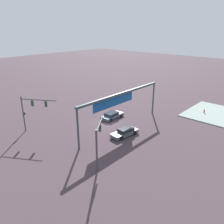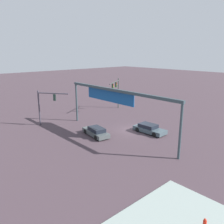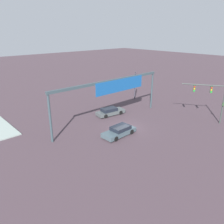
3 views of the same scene
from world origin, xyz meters
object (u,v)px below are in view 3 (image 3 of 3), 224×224
at_px(sedan_car_approaching, 119,131).
at_px(sedan_car_waiting_far, 110,112).
at_px(traffic_signal_opposite_side, 212,95).
at_px(traffic_signal_near_corner, 135,82).

distance_m(sedan_car_approaching, sedan_car_waiting_far, 7.43).
distance_m(traffic_signal_opposite_side, sedan_car_waiting_far, 15.18).
xyz_separation_m(traffic_signal_opposite_side, sedan_car_waiting_far, (8.71, -11.91, -3.58)).
bearing_deg(traffic_signal_near_corner, traffic_signal_opposite_side, 54.86).
bearing_deg(traffic_signal_opposite_side, sedan_car_waiting_far, 4.54).
xyz_separation_m(traffic_signal_near_corner, sedan_car_waiting_far, (8.57, 2.73, -3.06)).
height_order(traffic_signal_near_corner, sedan_car_waiting_far, traffic_signal_near_corner).
bearing_deg(traffic_signal_near_corner, sedan_car_waiting_far, -18.01).
relative_size(traffic_signal_opposite_side, sedan_car_approaching, 1.26).
relative_size(traffic_signal_near_corner, sedan_car_waiting_far, 1.11).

